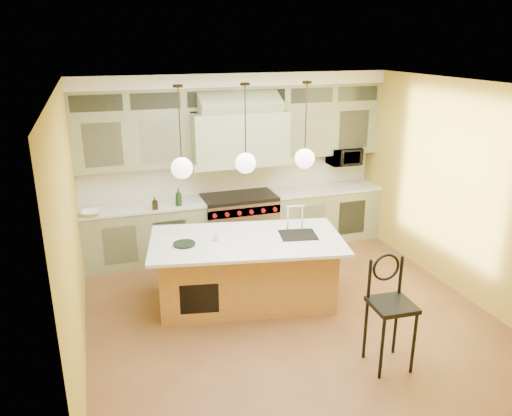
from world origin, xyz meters
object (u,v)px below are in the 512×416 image
object	(u,v)px
counter_stool	(390,305)
range	(239,222)
kitchen_island	(247,269)
microwave	(344,156)

from	to	relation	value
counter_stool	range	bearing A→B (deg)	103.47
kitchen_island	microwave	size ratio (longest dim) A/B	4.98
kitchen_island	counter_stool	xyz separation A→B (m)	(1.03, -1.81, 0.24)
microwave	kitchen_island	bearing A→B (deg)	-142.44
microwave	counter_stool	bearing A→B (deg)	-110.00
counter_stool	microwave	world-z (taller)	microwave
counter_stool	microwave	xyz separation A→B (m)	(1.32, 3.61, 0.73)
kitchen_island	microwave	bearing A→B (deg)	48.59
range	kitchen_island	distance (m)	1.74
range	microwave	world-z (taller)	microwave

